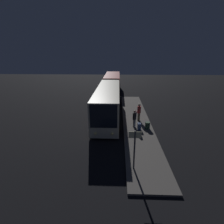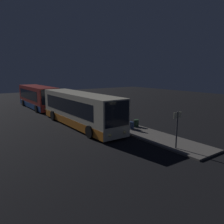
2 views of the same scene
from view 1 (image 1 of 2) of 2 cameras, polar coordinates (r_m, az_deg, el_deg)
The scene contains 9 objects.
ground at distance 18.21m, azimuth -1.42°, elevation -2.89°, with size 80.00×80.00×0.00m, color black.
platform at distance 18.24m, azimuth 7.88°, elevation -2.81°, with size 20.00×2.70×0.13m.
bus_lead at distance 19.36m, azimuth -1.26°, elevation 3.30°, with size 12.13×2.73×3.12m.
bus_second at distance 31.82m, azimuth 0.12°, elevation 9.41°, with size 10.26×2.84×3.06m.
passenger_boarding at distance 16.27m, azimuth 7.35°, elevation -1.94°, with size 0.52×0.35×1.63m.
passenger_waiting at distance 17.86m, azimuth 8.76°, elevation 0.17°, with size 0.41×0.57×1.76m.
suitcase at distance 16.00m, azimuth 8.85°, elevation -4.66°, with size 0.46×0.27×0.83m.
sign_post at distance 10.31m, azimuth 7.39°, elevation -10.78°, with size 0.10×0.73×2.47m.
trash_bin at distance 16.25m, azimuth 11.52°, elevation -4.34°, with size 0.44×0.44×0.65m.
Camera 1 is at (16.87, 1.10, 6.75)m, focal length 28.00 mm.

